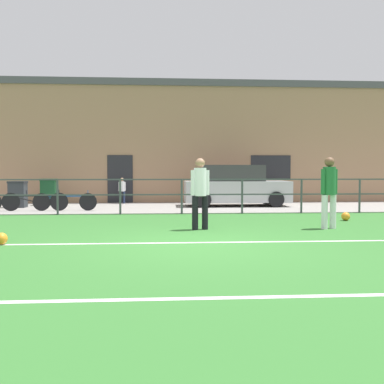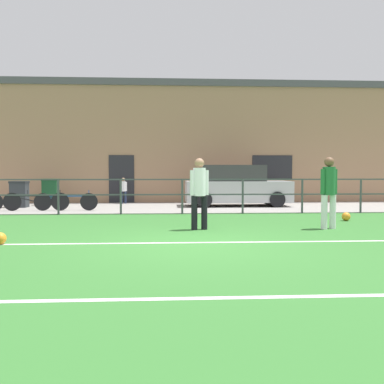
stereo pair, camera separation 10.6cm
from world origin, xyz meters
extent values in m
cube|color=#33702D|center=(0.00, 0.00, -0.02)|extent=(60.00, 44.00, 0.04)
cube|color=white|center=(0.00, 0.20, 0.00)|extent=(36.00, 0.11, 0.00)
cube|color=white|center=(0.00, -3.53, 0.00)|extent=(36.00, 0.11, 0.00)
cube|color=gray|center=(0.00, 8.50, 0.01)|extent=(48.00, 5.00, 0.02)
cylinder|color=#474C51|center=(-4.00, 6.00, 0.57)|extent=(0.07, 0.07, 1.15)
cylinder|color=#474C51|center=(-2.00, 6.00, 0.57)|extent=(0.07, 0.07, 1.15)
cylinder|color=#474C51|center=(0.00, 6.00, 0.57)|extent=(0.07, 0.07, 1.15)
cylinder|color=#474C51|center=(2.00, 6.00, 0.57)|extent=(0.07, 0.07, 1.15)
cylinder|color=#474C51|center=(4.00, 6.00, 0.57)|extent=(0.07, 0.07, 1.15)
cylinder|color=#474C51|center=(6.00, 6.00, 0.57)|extent=(0.07, 0.07, 1.15)
cube|color=#474C51|center=(0.00, 6.00, 1.13)|extent=(36.00, 0.04, 0.04)
cube|color=#474C51|center=(0.00, 6.00, 0.63)|extent=(36.00, 0.04, 0.04)
cube|color=#A37A5B|center=(0.00, 12.20, 2.57)|extent=(28.00, 2.40, 5.14)
cube|color=#232328|center=(-2.48, 10.98, 1.05)|extent=(1.10, 0.04, 2.10)
cube|color=#232328|center=(4.20, 10.98, 1.55)|extent=(1.80, 0.04, 1.10)
cube|color=#4C4C51|center=(0.00, 12.20, 5.29)|extent=(28.00, 2.56, 0.30)
cylinder|color=white|center=(3.53, 2.11, 0.41)|extent=(0.15, 0.15, 0.82)
cylinder|color=white|center=(3.28, 2.02, 0.41)|extent=(0.15, 0.15, 0.82)
cylinder|color=#237038|center=(3.40, 2.06, 1.16)|extent=(0.30, 0.30, 0.68)
sphere|color=brown|center=(3.40, 2.06, 1.62)|extent=(0.23, 0.23, 0.23)
cylinder|color=#237038|center=(3.58, 2.12, 1.14)|extent=(0.11, 0.11, 0.61)
cylinder|color=#237038|center=(3.23, 2.00, 1.14)|extent=(0.11, 0.11, 0.61)
cylinder|color=black|center=(0.39, 2.13, 0.40)|extent=(0.15, 0.15, 0.81)
cylinder|color=black|center=(0.15, 2.06, 0.40)|extent=(0.15, 0.15, 0.81)
cylinder|color=white|center=(0.27, 2.09, 1.14)|extent=(0.30, 0.30, 0.67)
sphere|color=#A37556|center=(0.27, 2.09, 1.59)|extent=(0.23, 0.23, 0.23)
cylinder|color=white|center=(0.44, 2.14, 1.12)|extent=(0.11, 0.11, 0.60)
cylinder|color=white|center=(0.09, 2.04, 1.12)|extent=(0.11, 0.11, 0.60)
sphere|color=orange|center=(-3.69, 0.21, 0.11)|extent=(0.23, 0.23, 0.23)
sphere|color=orange|center=(4.54, 3.70, 0.12)|extent=(0.24, 0.24, 0.24)
cylinder|color=#232D4C|center=(-2.27, 10.45, 0.28)|extent=(0.10, 0.10, 0.52)
cylinder|color=#232D4C|center=(-2.43, 10.40, 0.28)|extent=(0.10, 0.10, 0.52)
cylinder|color=white|center=(-2.35, 10.42, 0.76)|extent=(0.19, 0.19, 0.43)
sphere|color=#A37556|center=(-2.35, 10.42, 1.05)|extent=(0.15, 0.15, 0.15)
cylinder|color=white|center=(-2.24, 10.46, 0.74)|extent=(0.07, 0.07, 0.39)
cylinder|color=white|center=(-2.46, 10.39, 0.74)|extent=(0.07, 0.07, 0.39)
cube|color=#B7B7BC|center=(2.30, 8.92, 0.60)|extent=(4.11, 1.65, 0.82)
cube|color=#373738|center=(2.10, 8.92, 1.32)|extent=(2.47, 1.39, 0.63)
cylinder|color=black|center=(0.91, 8.12, 0.32)|extent=(0.60, 0.18, 0.60)
cylinder|color=black|center=(3.70, 8.12, 0.32)|extent=(0.60, 0.18, 0.60)
cylinder|color=black|center=(0.91, 9.71, 0.32)|extent=(0.60, 0.18, 0.60)
cylinder|color=black|center=(3.70, 9.71, 0.32)|extent=(0.60, 0.18, 0.60)
cylinder|color=black|center=(-5.88, 7.20, 0.33)|extent=(0.63, 0.04, 0.63)
cylinder|color=black|center=(-4.23, 7.20, 0.33)|extent=(0.63, 0.04, 0.63)
cube|color=black|center=(-5.05, 7.20, 0.54)|extent=(1.28, 0.04, 0.04)
cube|color=black|center=(-5.47, 7.20, 0.44)|extent=(0.80, 0.03, 0.23)
cylinder|color=black|center=(-5.34, 7.20, 0.64)|extent=(0.03, 0.03, 0.20)
cylinder|color=black|center=(-4.23, 7.20, 0.61)|extent=(0.03, 0.03, 0.28)
cylinder|color=black|center=(-4.83, 7.20, 0.33)|extent=(0.61, 0.04, 0.61)
cylinder|color=black|center=(-3.24, 7.20, 0.33)|extent=(0.61, 0.04, 0.61)
cube|color=#234C99|center=(-4.04, 7.20, 0.52)|extent=(1.24, 0.04, 0.04)
cube|color=#234C99|center=(-4.43, 7.20, 0.43)|extent=(0.78, 0.03, 0.22)
cylinder|color=#234C99|center=(-4.31, 7.20, 0.62)|extent=(0.03, 0.03, 0.20)
cylinder|color=#234C99|center=(-3.24, 7.20, 0.59)|extent=(0.03, 0.03, 0.28)
cube|color=#33383D|center=(-6.12, 8.68, 0.48)|extent=(0.59, 0.50, 0.92)
cube|color=#282C30|center=(-6.12, 8.68, 0.98)|extent=(0.63, 0.53, 0.08)
cube|color=#194C28|center=(-5.25, 9.81, 0.52)|extent=(0.59, 0.49, 0.99)
cube|color=#143D20|center=(-5.25, 9.81, 1.05)|extent=(0.62, 0.53, 0.08)
camera|label=1|loc=(-0.62, -8.22, 1.39)|focal=40.74mm
camera|label=2|loc=(-0.51, -8.23, 1.39)|focal=40.74mm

